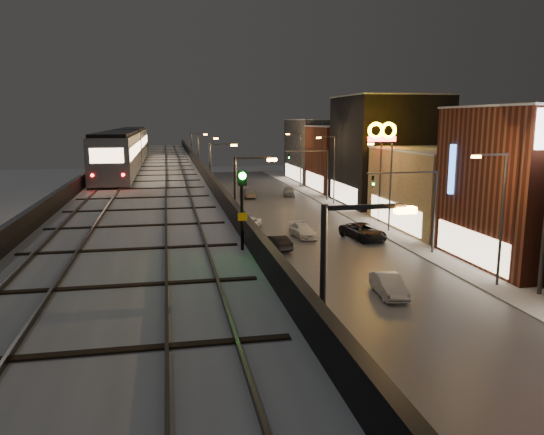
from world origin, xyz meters
TOP-DOWN VIEW (x-y plane):
  - ground at (0.00, 0.00)m, footprint 220.00×220.00m
  - road_surface at (7.50, 35.00)m, footprint 17.00×120.00m
  - sidewalk_right at (17.50, 35.00)m, footprint 4.00×120.00m
  - under_viaduct_pavement at (-6.00, 35.00)m, footprint 11.00×120.00m
  - elevated_viaduct at (-6.00, 31.84)m, footprint 9.00×100.00m
  - viaduct_trackbed at (-6.01, 31.97)m, footprint 8.40×100.00m
  - viaduct_parapet_streetside at (-1.65, 32.00)m, footprint 0.30×100.00m
  - viaduct_parapet_far at (-10.35, 32.00)m, footprint 0.30×100.00m
  - building_c at (23.99, 32.00)m, footprint 12.20×15.20m
  - building_d at (23.99, 48.00)m, footprint 12.20×13.20m
  - building_e at (23.99, 62.00)m, footprint 12.20×12.20m
  - building_f at (23.99, 76.00)m, footprint 12.20×16.20m
  - streetlight_left_0 at (-0.43, -5.00)m, footprint 2.57×0.28m
  - streetlight_left_1 at (-0.43, 13.00)m, footprint 2.57×0.28m
  - streetlight_right_1 at (16.73, 13.00)m, footprint 2.56×0.28m
  - streetlight_left_2 at (-0.43, 31.00)m, footprint 2.57×0.28m
  - streetlight_right_2 at (16.73, 31.00)m, footprint 2.56×0.28m
  - streetlight_left_3 at (-0.43, 49.00)m, footprint 2.57×0.28m
  - streetlight_right_3 at (16.73, 49.00)m, footprint 2.56×0.28m
  - streetlight_left_4 at (-0.43, 67.00)m, footprint 2.57×0.28m
  - streetlight_right_4 at (16.73, 67.00)m, footprint 2.56×0.28m
  - traffic_light_rig_a at (15.84, 22.00)m, footprint 6.10×0.34m
  - traffic_light_rig_b at (15.84, 52.00)m, footprint 6.10×0.34m
  - subway_train at (-8.50, 36.90)m, footprint 2.95×35.93m
  - rail_signal at (-2.10, 0.05)m, footprint 0.32×0.42m
  - car_near_white at (4.42, 25.83)m, footprint 2.27×4.10m
  - car_mid_silver at (3.48, 35.06)m, footprint 3.47×5.01m
  - car_mid_dark at (6.64, 56.84)m, footprint 1.99×4.37m
  - car_onc_silver at (8.98, 12.50)m, footprint 1.84×4.29m
  - car_onc_dark at (13.19, 28.10)m, footprint 3.64×5.78m
  - car_onc_white at (7.89, 30.12)m, footprint 2.16×4.44m
  - car_onc_red at (12.92, 57.74)m, footprint 2.45×4.37m
  - sign_mcdonalds at (18.00, 35.93)m, footprint 3.20×0.37m
  - sign_carwash at (18.50, 20.96)m, footprint 1.77×0.35m

SIDE VIEW (x-z plane):
  - ground at x=0.00m, z-range 0.00..0.00m
  - road_surface at x=7.50m, z-range 0.00..0.06m
  - under_viaduct_pavement at x=-6.00m, z-range 0.00..0.06m
  - sidewalk_right at x=17.50m, z-range 0.00..0.14m
  - car_mid_dark at x=6.64m, z-range 0.00..1.24m
  - car_onc_white at x=7.89m, z-range 0.00..1.24m
  - car_mid_silver at x=3.48m, z-range 0.00..1.27m
  - car_near_white at x=4.42m, z-range 0.00..1.28m
  - car_onc_silver at x=8.98m, z-range 0.00..1.37m
  - car_onc_red at x=12.92m, z-range 0.00..1.40m
  - car_onc_dark at x=13.19m, z-range 0.00..1.49m
  - building_c at x=23.99m, z-range 0.00..8.16m
  - traffic_light_rig_a at x=15.84m, z-range 1.00..8.00m
  - traffic_light_rig_b at x=15.84m, z-range 1.00..8.00m
  - building_e at x=23.99m, z-range 0.00..10.16m
  - streetlight_left_0 at x=-0.43m, z-range 0.74..9.74m
  - streetlight_left_1 at x=-0.43m, z-range 0.74..9.74m
  - streetlight_right_1 at x=16.73m, z-range 0.74..9.74m
  - streetlight_left_2 at x=-0.43m, z-range 0.74..9.74m
  - streetlight_right_2 at x=16.73m, z-range 0.74..9.74m
  - streetlight_left_3 at x=-0.43m, z-range 0.74..9.74m
  - streetlight_right_3 at x=16.73m, z-range 0.74..9.74m
  - streetlight_left_4 at x=-0.43m, z-range 0.74..9.74m
  - streetlight_right_4 at x=16.73m, z-range 0.74..9.74m
  - building_f at x=23.99m, z-range 0.00..11.16m
  - elevated_viaduct at x=-6.00m, z-range 2.47..8.77m
  - viaduct_trackbed at x=-6.01m, z-range 6.23..6.55m
  - sign_carwash at x=18.50m, z-range 1.93..11.10m
  - viaduct_parapet_streetside at x=-1.65m, z-range 6.30..7.40m
  - viaduct_parapet_far at x=-10.35m, z-range 6.30..7.40m
  - building_d at x=23.99m, z-range 0.00..14.16m
  - subway_train at x=-8.50m, z-range 6.61..10.13m
  - rail_signal at x=-2.10m, z-range 7.20..9.99m
  - sign_mcdonalds at x=18.00m, z-range 3.52..14.37m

